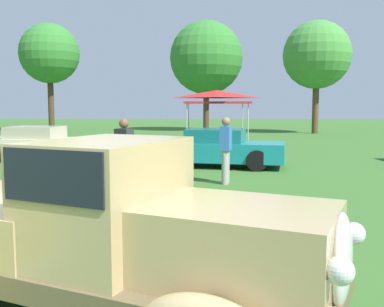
{
  "coord_description": "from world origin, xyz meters",
  "views": [
    {
      "loc": [
        1.42,
        -3.76,
        2.0
      ],
      "look_at": [
        1.29,
        3.4,
        1.23
      ],
      "focal_mm": 42.47,
      "sensor_mm": 36.0,
      "label": 1
    }
  ],
  "objects_px": {
    "show_car_teal": "(219,148)",
    "canopy_tent_left_field": "(217,96)",
    "feature_pickup_truck": "(102,234)",
    "spectator_near_truck": "(226,148)",
    "spectator_between_cars": "(124,153)",
    "show_car_cream": "(39,144)"
  },
  "relations": [
    {
      "from": "spectator_near_truck",
      "to": "canopy_tent_left_field",
      "type": "bearing_deg",
      "value": 89.21
    },
    {
      "from": "show_car_cream",
      "to": "spectator_between_cars",
      "type": "relative_size",
      "value": 2.5
    },
    {
      "from": "canopy_tent_left_field",
      "to": "spectator_between_cars",
      "type": "bearing_deg",
      "value": -101.66
    },
    {
      "from": "show_car_teal",
      "to": "spectator_near_truck",
      "type": "distance_m",
      "value": 3.2
    },
    {
      "from": "spectator_near_truck",
      "to": "canopy_tent_left_field",
      "type": "xyz_separation_m",
      "value": [
        0.15,
        10.94,
        1.51
      ]
    },
    {
      "from": "show_car_teal",
      "to": "canopy_tent_left_field",
      "type": "xyz_separation_m",
      "value": [
        0.17,
        7.75,
        1.82
      ]
    },
    {
      "from": "feature_pickup_truck",
      "to": "spectator_near_truck",
      "type": "distance_m",
      "value": 7.66
    },
    {
      "from": "feature_pickup_truck",
      "to": "show_car_cream",
      "type": "xyz_separation_m",
      "value": [
        -4.95,
        12.29,
        -0.27
      ]
    },
    {
      "from": "show_car_teal",
      "to": "canopy_tent_left_field",
      "type": "distance_m",
      "value": 7.97
    },
    {
      "from": "show_car_cream",
      "to": "canopy_tent_left_field",
      "type": "relative_size",
      "value": 1.35
    },
    {
      "from": "spectator_between_cars",
      "to": "canopy_tent_left_field",
      "type": "relative_size",
      "value": 0.54
    },
    {
      "from": "feature_pickup_truck",
      "to": "canopy_tent_left_field",
      "type": "distance_m",
      "value": 18.58
    },
    {
      "from": "spectator_between_cars",
      "to": "canopy_tent_left_field",
      "type": "bearing_deg",
      "value": 78.34
    },
    {
      "from": "show_car_cream",
      "to": "show_car_teal",
      "type": "height_order",
      "value": "same"
    },
    {
      "from": "feature_pickup_truck",
      "to": "show_car_teal",
      "type": "bearing_deg",
      "value": 82.05
    },
    {
      "from": "feature_pickup_truck",
      "to": "canopy_tent_left_field",
      "type": "xyz_separation_m",
      "value": [
        1.66,
        18.44,
        1.56
      ]
    },
    {
      "from": "feature_pickup_truck",
      "to": "show_car_teal",
      "type": "distance_m",
      "value": 10.8
    },
    {
      "from": "canopy_tent_left_field",
      "to": "feature_pickup_truck",
      "type": "bearing_deg",
      "value": -95.16
    },
    {
      "from": "feature_pickup_truck",
      "to": "show_car_teal",
      "type": "xyz_separation_m",
      "value": [
        1.49,
        10.69,
        -0.27
      ]
    },
    {
      "from": "show_car_cream",
      "to": "feature_pickup_truck",
      "type": "bearing_deg",
      "value": -68.07
    },
    {
      "from": "spectator_near_truck",
      "to": "canopy_tent_left_field",
      "type": "distance_m",
      "value": 11.04
    },
    {
      "from": "spectator_near_truck",
      "to": "show_car_cream",
      "type": "bearing_deg",
      "value": 143.49
    }
  ]
}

